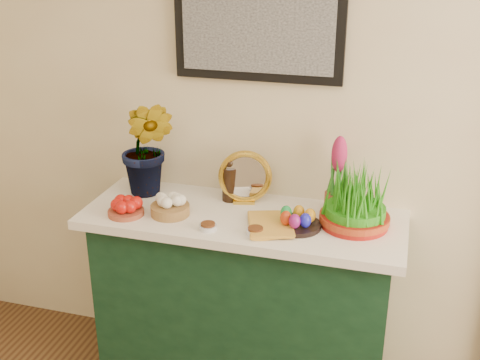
{
  "coord_description": "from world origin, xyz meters",
  "views": [
    {
      "loc": [
        0.33,
        -0.28,
        2.02
      ],
      "look_at": [
        -0.31,
        1.95,
        1.07
      ],
      "focal_mm": 45.0,
      "sensor_mm": 36.0,
      "label": 1
    }
  ],
  "objects_px": {
    "hyacinth_green": "(147,132)",
    "book": "(249,224)",
    "sideboard": "(243,304)",
    "mirror": "(245,178)",
    "wheatgrass_sabzeh": "(356,203)"
  },
  "relations": [
    {
      "from": "hyacinth_green",
      "to": "wheatgrass_sabzeh",
      "type": "relative_size",
      "value": 2.07
    },
    {
      "from": "sideboard",
      "to": "book",
      "type": "relative_size",
      "value": 5.41
    },
    {
      "from": "mirror",
      "to": "book",
      "type": "height_order",
      "value": "mirror"
    },
    {
      "from": "sideboard",
      "to": "wheatgrass_sabzeh",
      "type": "height_order",
      "value": "wheatgrass_sabzeh"
    },
    {
      "from": "mirror",
      "to": "book",
      "type": "xyz_separation_m",
      "value": [
        0.09,
        -0.25,
        -0.1
      ]
    },
    {
      "from": "sideboard",
      "to": "mirror",
      "type": "distance_m",
      "value": 0.6
    },
    {
      "from": "hyacinth_green",
      "to": "book",
      "type": "height_order",
      "value": "hyacinth_green"
    },
    {
      "from": "hyacinth_green",
      "to": "book",
      "type": "relative_size",
      "value": 2.51
    },
    {
      "from": "sideboard",
      "to": "hyacinth_green",
      "type": "bearing_deg",
      "value": 169.03
    },
    {
      "from": "sideboard",
      "to": "wheatgrass_sabzeh",
      "type": "xyz_separation_m",
      "value": [
        0.48,
        0.02,
        0.57
      ]
    },
    {
      "from": "hyacinth_green",
      "to": "book",
      "type": "bearing_deg",
      "value": -18.74
    },
    {
      "from": "sideboard",
      "to": "mirror",
      "type": "bearing_deg",
      "value": 102.27
    },
    {
      "from": "mirror",
      "to": "book",
      "type": "distance_m",
      "value": 0.29
    },
    {
      "from": "hyacinth_green",
      "to": "mirror",
      "type": "distance_m",
      "value": 0.49
    },
    {
      "from": "sideboard",
      "to": "mirror",
      "type": "relative_size",
      "value": 5.22
    }
  ]
}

